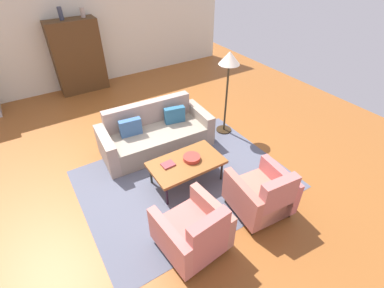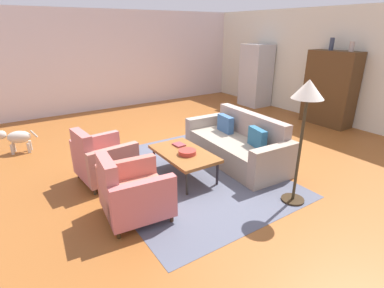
{
  "view_description": "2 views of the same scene",
  "coord_description": "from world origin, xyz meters",
  "px_view_note": "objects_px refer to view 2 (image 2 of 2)",
  "views": [
    {
      "loc": [
        -1.26,
        -3.79,
        3.4
      ],
      "look_at": [
        0.72,
        -0.67,
        0.63
      ],
      "focal_mm": 26.14,
      "sensor_mm": 36.0,
      "label": 1
    },
    {
      "loc": [
        4.28,
        -3.13,
        2.31
      ],
      "look_at": [
        0.48,
        -0.62,
        0.51
      ],
      "focal_mm": 27.75,
      "sensor_mm": 36.0,
      "label": 2
    }
  ],
  "objects_px": {
    "armchair_left": "(101,161)",
    "dog": "(17,137)",
    "book_stack": "(179,145)",
    "armchair_right": "(131,194)",
    "floor_lamp": "(307,101)",
    "vase_round": "(352,46)",
    "refrigerator": "(256,76)",
    "cabinet": "(330,89)",
    "couch": "(239,145)",
    "vase_tall": "(332,44)",
    "coffee_table": "(184,154)",
    "fruit_bowl": "(187,152)"
  },
  "relations": [
    {
      "from": "couch",
      "to": "coffee_table",
      "type": "distance_m",
      "value": 1.19
    },
    {
      "from": "couch",
      "to": "dog",
      "type": "relative_size",
      "value": 3.11
    },
    {
      "from": "fruit_bowl",
      "to": "cabinet",
      "type": "height_order",
      "value": "cabinet"
    },
    {
      "from": "armchair_right",
      "to": "floor_lamp",
      "type": "distance_m",
      "value": 2.51
    },
    {
      "from": "armchair_left",
      "to": "armchair_right",
      "type": "relative_size",
      "value": 1.0
    },
    {
      "from": "vase_tall",
      "to": "dog",
      "type": "bearing_deg",
      "value": -106.85
    },
    {
      "from": "couch",
      "to": "vase_round",
      "type": "bearing_deg",
      "value": -84.92
    },
    {
      "from": "vase_tall",
      "to": "refrigerator",
      "type": "xyz_separation_m",
      "value": [
        -2.3,
        -0.1,
        -1.02
      ]
    },
    {
      "from": "couch",
      "to": "book_stack",
      "type": "distance_m",
      "value": 1.15
    },
    {
      "from": "book_stack",
      "to": "vase_round",
      "type": "relative_size",
      "value": 0.96
    },
    {
      "from": "armchair_left",
      "to": "dog",
      "type": "bearing_deg",
      "value": -158.82
    },
    {
      "from": "armchair_left",
      "to": "refrigerator",
      "type": "height_order",
      "value": "refrigerator"
    },
    {
      "from": "fruit_bowl",
      "to": "vase_round",
      "type": "height_order",
      "value": "vase_round"
    },
    {
      "from": "armchair_left",
      "to": "vase_round",
      "type": "relative_size",
      "value": 4.0
    },
    {
      "from": "coffee_table",
      "to": "fruit_bowl",
      "type": "relative_size",
      "value": 4.25
    },
    {
      "from": "couch",
      "to": "vase_tall",
      "type": "height_order",
      "value": "vase_tall"
    },
    {
      "from": "vase_tall",
      "to": "vase_round",
      "type": "bearing_deg",
      "value": 0.0
    },
    {
      "from": "armchair_right",
      "to": "vase_tall",
      "type": "xyz_separation_m",
      "value": [
        -1.2,
        5.72,
        1.6
      ]
    },
    {
      "from": "book_stack",
      "to": "coffee_table",
      "type": "bearing_deg",
      "value": -16.35
    },
    {
      "from": "couch",
      "to": "armchair_left",
      "type": "distance_m",
      "value": 2.43
    },
    {
      "from": "armchair_right",
      "to": "book_stack",
      "type": "bearing_deg",
      "value": 130.81
    },
    {
      "from": "fruit_bowl",
      "to": "book_stack",
      "type": "height_order",
      "value": "fruit_bowl"
    },
    {
      "from": "book_stack",
      "to": "refrigerator",
      "type": "height_order",
      "value": "refrigerator"
    },
    {
      "from": "armchair_left",
      "to": "dog",
      "type": "relative_size",
      "value": 1.28
    },
    {
      "from": "couch",
      "to": "floor_lamp",
      "type": "relative_size",
      "value": 1.25
    },
    {
      "from": "vase_round",
      "to": "floor_lamp",
      "type": "distance_m",
      "value": 4.02
    },
    {
      "from": "cabinet",
      "to": "vase_round",
      "type": "bearing_deg",
      "value": -0.77
    },
    {
      "from": "coffee_table",
      "to": "vase_tall",
      "type": "bearing_deg",
      "value": 97.63
    },
    {
      "from": "couch",
      "to": "cabinet",
      "type": "relative_size",
      "value": 1.19
    },
    {
      "from": "armchair_right",
      "to": "vase_round",
      "type": "relative_size",
      "value": 4.0
    },
    {
      "from": "armchair_right",
      "to": "vase_tall",
      "type": "distance_m",
      "value": 6.06
    },
    {
      "from": "coffee_table",
      "to": "couch",
      "type": "bearing_deg",
      "value": 89.77
    },
    {
      "from": "vase_tall",
      "to": "cabinet",
      "type": "bearing_deg",
      "value": 1.81
    },
    {
      "from": "vase_round",
      "to": "fruit_bowl",
      "type": "bearing_deg",
      "value": -87.3
    },
    {
      "from": "couch",
      "to": "refrigerator",
      "type": "distance_m",
      "value": 4.42
    },
    {
      "from": "vase_tall",
      "to": "refrigerator",
      "type": "height_order",
      "value": "vase_tall"
    },
    {
      "from": "armchair_right",
      "to": "refrigerator",
      "type": "xyz_separation_m",
      "value": [
        -3.5,
        5.62,
        0.58
      ]
    },
    {
      "from": "dog",
      "to": "book_stack",
      "type": "bearing_deg",
      "value": 150.93
    },
    {
      "from": "armchair_left",
      "to": "book_stack",
      "type": "relative_size",
      "value": 4.19
    },
    {
      "from": "couch",
      "to": "coffee_table",
      "type": "bearing_deg",
      "value": 92.91
    },
    {
      "from": "armchair_right",
      "to": "floor_lamp",
      "type": "xyz_separation_m",
      "value": [
        0.9,
        2.06,
        1.1
      ]
    },
    {
      "from": "cabinet",
      "to": "dog",
      "type": "relative_size",
      "value": 2.61
    },
    {
      "from": "book_stack",
      "to": "vase_round",
      "type": "xyz_separation_m",
      "value": [
        0.18,
        4.47,
        1.46
      ]
    },
    {
      "from": "coffee_table",
      "to": "armchair_left",
      "type": "relative_size",
      "value": 1.36
    },
    {
      "from": "vase_round",
      "to": "book_stack",
      "type": "bearing_deg",
      "value": -92.33
    },
    {
      "from": "armchair_left",
      "to": "book_stack",
      "type": "distance_m",
      "value": 1.29
    },
    {
      "from": "coffee_table",
      "to": "dog",
      "type": "height_order",
      "value": "dog"
    },
    {
      "from": "book_stack",
      "to": "refrigerator",
      "type": "xyz_separation_m",
      "value": [
        -2.62,
        4.37,
        0.48
      ]
    },
    {
      "from": "couch",
      "to": "armchair_right",
      "type": "bearing_deg",
      "value": 107.19
    },
    {
      "from": "cabinet",
      "to": "refrigerator",
      "type": "relative_size",
      "value": 0.97
    }
  ]
}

